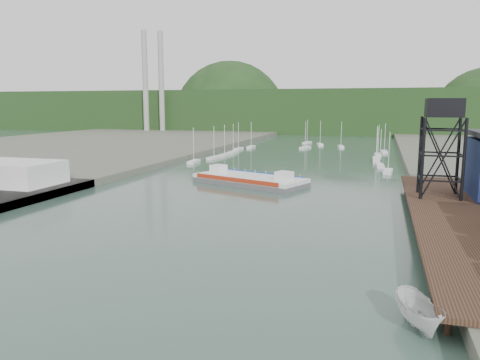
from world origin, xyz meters
The scene contains 8 objects.
east_pier centered at (37.00, 45.00, 1.90)m, with size 14.00×70.00×2.45m.
white_shed centered at (-44.00, 50.00, 3.85)m, with size 18.00×12.00×4.50m, color silver.
lift_tower centered at (35.00, 58.00, 15.65)m, with size 6.50×6.50×16.00m.
marina_sailboats centered at (0.08, 138.46, 0.35)m, with size 57.71×92.65×0.90m.
smokestacks centered at (-106.00, 232.50, 30.00)m, with size 11.20×8.20×60.00m.
distant_hills centered at (-3.98, 301.35, 10.38)m, with size 500.00×120.00×80.00m.
chain_ferry centered at (-1.54, 72.59, 1.02)m, with size 26.63×18.20×3.56m.
motorboat centered at (28.96, 12.19, 1.29)m, with size 2.51×6.68×2.58m, color silver.
Camera 1 is at (25.54, -24.17, 17.13)m, focal length 35.00 mm.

